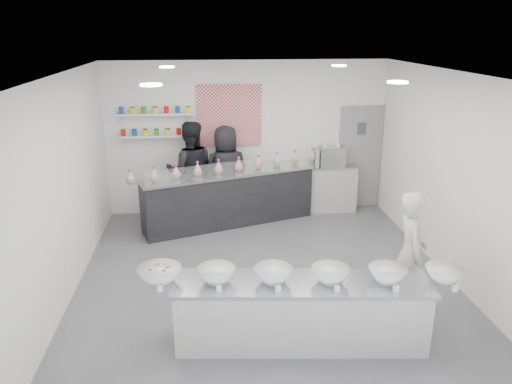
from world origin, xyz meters
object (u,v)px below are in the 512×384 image
Objects in this scene: espresso_ledge at (325,188)px; staff_right at (226,173)px; staff_left at (191,171)px; prep_counter at (301,313)px; espresso_machine at (331,157)px; woman_prep at (410,253)px; back_bar at (229,198)px.

staff_right reaches higher than espresso_ledge.
prep_counter is at bearing 106.12° from staff_left.
staff_right is at bearing -174.85° from espresso_ledge.
espresso_machine is at bearing 175.26° from staff_right.
prep_counter is 4.48m from staff_left.
woman_prep is at bearing 27.19° from prep_counter.
staff_right is (0.68, 0.00, -0.05)m from staff_left.
staff_right is at bearing 40.86° from woman_prep.
staff_left is 1.05× the size of staff_right.
espresso_machine is 2.80m from staff_left.
woman_prep is (0.21, -3.82, 0.35)m from espresso_ledge.
staff_right is (-0.67, 4.24, 0.51)m from prep_counter.
espresso_ledge is (1.33, 4.42, 0.06)m from prep_counter.
staff_right is (-2.10, -0.18, -0.21)m from espresso_machine.
espresso_machine is at bearing 0.00° from espresso_ledge.
back_bar is at bearing -165.17° from espresso_machine.
staff_right is at bearing 75.75° from back_bar.
back_bar is 3.94m from woman_prep.
back_bar is (-0.64, 3.87, 0.11)m from prep_counter.
espresso_ledge is at bearing -177.70° from staff_left.
prep_counter is 1.62× the size of staff_right.
espresso_machine is 0.27× the size of staff_right.
staff_right reaches higher than woman_prep.
espresso_ledge is at bearing -3.55° from back_bar.
prep_counter is at bearing 89.32° from staff_right.
staff_left is at bearing -9.63° from staff_right.
prep_counter is 1.70m from woman_prep.
woman_prep reaches higher than back_bar.
prep_counter is 2.35× the size of espresso_ledge.
staff_left is at bearing -176.30° from espresso_machine.
espresso_ledge is 0.69× the size of staff_right.
back_bar is 2.02× the size of woman_prep.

